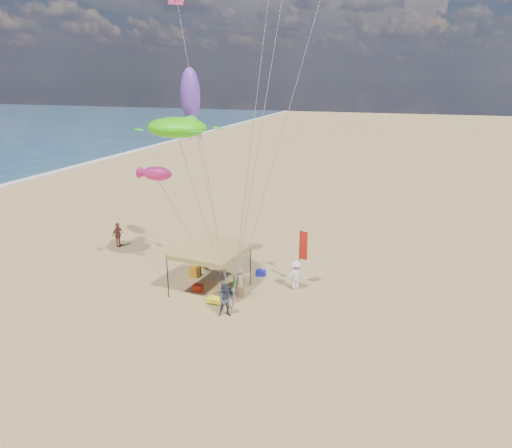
# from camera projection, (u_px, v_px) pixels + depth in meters

# --- Properties ---
(ground) EXTENTS (280.00, 280.00, 0.00)m
(ground) POSITION_uv_depth(u_px,v_px,m) (237.00, 316.00, 24.03)
(ground) COLOR tan
(ground) RESTS_ON ground
(canopy_tent) EXTENTS (6.73, 6.73, 4.17)m
(canopy_tent) POSITION_uv_depth(u_px,v_px,m) (209.00, 232.00, 25.84)
(canopy_tent) COLOR black
(canopy_tent) RESTS_ON ground
(feather_flag) EXTENTS (0.50, 0.16, 3.33)m
(feather_flag) POSITION_uv_depth(u_px,v_px,m) (302.00, 249.00, 27.02)
(feather_flag) COLOR black
(feather_flag) RESTS_ON ground
(cooler_red) EXTENTS (0.54, 0.38, 0.38)m
(cooler_red) POSITION_uv_depth(u_px,v_px,m) (198.00, 288.00, 26.83)
(cooler_red) COLOR red
(cooler_red) RESTS_ON ground
(cooler_blue) EXTENTS (0.54, 0.38, 0.38)m
(cooler_blue) POSITION_uv_depth(u_px,v_px,m) (261.00, 273.00, 28.83)
(cooler_blue) COLOR #13199B
(cooler_blue) RESTS_ON ground
(bag_navy) EXTENTS (0.69, 0.54, 0.36)m
(bag_navy) POSITION_uv_depth(u_px,v_px,m) (226.00, 290.00, 26.51)
(bag_navy) COLOR #0E2040
(bag_navy) RESTS_ON ground
(bag_orange) EXTENTS (0.54, 0.69, 0.36)m
(bag_orange) POSITION_uv_depth(u_px,v_px,m) (208.00, 264.00, 30.20)
(bag_orange) COLOR orange
(bag_orange) RESTS_ON ground
(chair_green) EXTENTS (0.50, 0.50, 0.70)m
(chair_green) POSITION_uv_depth(u_px,v_px,m) (239.00, 281.00, 27.26)
(chair_green) COLOR #1B981D
(chair_green) RESTS_ON ground
(chair_yellow) EXTENTS (0.50, 0.50, 0.70)m
(chair_yellow) POSITION_uv_depth(u_px,v_px,m) (194.00, 271.00, 28.68)
(chair_yellow) COLOR orange
(chair_yellow) RESTS_ON ground
(crate_grey) EXTENTS (0.34, 0.30, 0.28)m
(crate_grey) POSITION_uv_depth(u_px,v_px,m) (223.00, 295.00, 26.03)
(crate_grey) COLOR slate
(crate_grey) RESTS_ON ground
(beach_cart) EXTENTS (0.90, 0.50, 0.24)m
(beach_cart) POSITION_uv_depth(u_px,v_px,m) (216.00, 300.00, 25.35)
(beach_cart) COLOR #F3F41B
(beach_cart) RESTS_ON ground
(person_near_a) EXTENTS (0.77, 0.66, 1.78)m
(person_near_a) POSITION_uv_depth(u_px,v_px,m) (240.00, 283.00, 25.73)
(person_near_a) COLOR #A36F5D
(person_near_a) RESTS_ON ground
(person_near_b) EXTENTS (1.05, 0.96, 1.75)m
(person_near_b) POSITION_uv_depth(u_px,v_px,m) (226.00, 300.00, 23.83)
(person_near_b) COLOR #333846
(person_near_b) RESTS_ON ground
(person_near_c) EXTENTS (1.27, 1.02, 1.72)m
(person_near_c) POSITION_uv_depth(u_px,v_px,m) (296.00, 275.00, 26.83)
(person_near_c) COLOR silver
(person_near_c) RESTS_ON ground
(person_far_a) EXTENTS (0.58, 1.09, 1.77)m
(person_far_a) POSITION_uv_depth(u_px,v_px,m) (118.00, 235.00, 33.60)
(person_far_a) COLOR #A04C3D
(person_far_a) RESTS_ON ground
(turtle_kite) EXTENTS (3.93, 3.55, 1.08)m
(turtle_kite) POSITION_uv_depth(u_px,v_px,m) (177.00, 128.00, 24.95)
(turtle_kite) COLOR #3FE20B
(turtle_kite) RESTS_ON ground
(fish_kite) EXTENTS (1.94, 1.03, 0.85)m
(fish_kite) POSITION_uv_depth(u_px,v_px,m) (157.00, 174.00, 28.36)
(fish_kite) COLOR #FF288C
(fish_kite) RESTS_ON ground
(squid_kite) EXTENTS (1.39, 1.39, 2.99)m
(squid_kite) POSITION_uv_depth(u_px,v_px,m) (190.00, 94.00, 27.26)
(squid_kite) COLOR purple
(squid_kite) RESTS_ON ground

